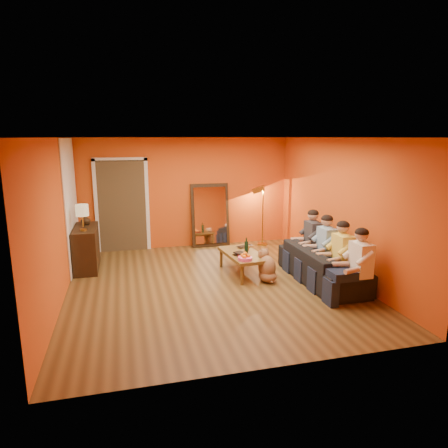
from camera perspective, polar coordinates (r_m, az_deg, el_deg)
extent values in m
cube|color=brown|center=(7.27, -1.71, -8.69)|extent=(5.00, 5.50, 0.00)
cube|color=white|center=(6.79, -1.85, 12.26)|extent=(5.00, 5.50, 0.00)
cube|color=#C24A16|center=(9.58, -5.40, 4.43)|extent=(5.00, 0.00, 2.60)
cube|color=#C24A16|center=(6.83, -22.70, 0.32)|extent=(0.00, 5.50, 2.60)
cube|color=#C24A16|center=(7.84, 16.36, 2.22)|extent=(0.00, 5.50, 2.60)
cube|color=white|center=(8.54, -21.01, 2.69)|extent=(0.02, 1.90, 2.58)
cube|color=#3F2D19|center=(9.58, -14.34, 2.59)|extent=(1.06, 0.30, 2.10)
cube|color=white|center=(9.48, -17.78, 2.28)|extent=(0.08, 0.06, 2.20)
cube|color=white|center=(9.48, -10.89, 2.65)|extent=(0.08, 0.06, 2.20)
cube|color=white|center=(9.35, -14.69, 8.94)|extent=(1.22, 0.06, 0.08)
cube|color=black|center=(9.65, -1.99, 1.28)|extent=(0.92, 0.27, 1.51)
cube|color=white|center=(9.62, -1.94, 1.24)|extent=(0.78, 0.21, 1.35)
cube|color=black|center=(8.50, -19.06, -3.25)|extent=(0.44, 1.18, 0.85)
imported|color=black|center=(7.57, 13.80, -5.67)|extent=(2.16, 0.84, 0.63)
cylinder|color=black|center=(7.64, 3.21, -3.12)|extent=(0.07, 0.07, 0.31)
imported|color=#B27F3F|center=(7.85, 3.32, -3.50)|extent=(0.11, 0.11, 0.10)
imported|color=black|center=(8.09, 3.23, -3.29)|extent=(0.40, 0.33, 0.03)
imported|color=black|center=(7.48, 1.86, -4.59)|extent=(0.29, 0.32, 0.02)
imported|color=#A61314|center=(7.49, 1.92, -4.41)|extent=(0.20, 0.26, 0.02)
imported|color=black|center=(7.46, 1.89, -4.31)|extent=(0.27, 0.29, 0.02)
imported|color=black|center=(8.62, -19.18, 0.57)|extent=(0.20, 0.20, 0.21)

